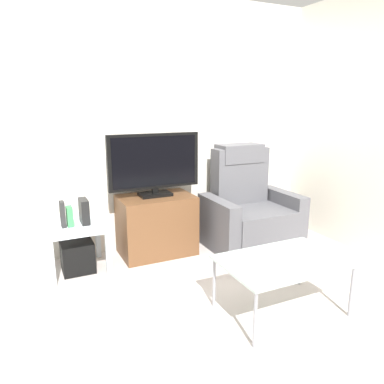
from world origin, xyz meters
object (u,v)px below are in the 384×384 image
side_table (76,232)px  book_middle (70,216)px  recliner_armchair (249,211)px  game_console (84,211)px  tv_stand (157,225)px  book_leftmost (63,214)px  television (154,163)px  coffee_table (283,263)px  cell_phone (271,258)px  subwoofer_box (77,256)px

side_table → book_middle: size_ratio=3.04×
recliner_armchair → game_console: 1.75m
tv_stand → game_console: 0.77m
book_leftmost → game_console: book_leftmost is taller
television → recliner_armchair: (1.02, -0.18, -0.57)m
tv_stand → recliner_armchair: (1.02, -0.16, 0.07)m
television → side_table: 0.99m
television → coffee_table: television is taller
tv_stand → game_console: game_console is taller
book_leftmost → cell_phone: size_ratio=1.54×
subwoofer_box → book_middle: book_middle is taller
subwoofer_box → cell_phone: bearing=-47.4°
recliner_armchair → book_leftmost: bearing=169.1°
book_leftmost → coffee_table: (1.37, -1.34, -0.18)m
cell_phone → recliner_armchair: bearing=102.1°
television → book_leftmost: bearing=-172.5°
recliner_armchair → tv_stand: bearing=161.9°
side_table → book_middle: (-0.04, -0.02, 0.16)m
television → coffee_table: size_ratio=1.04×
book_leftmost → coffee_table: 1.92m
recliner_armchair → book_middle: 1.88m
cell_phone → television: bearing=144.7°
subwoofer_box → book_middle: bearing=-154.6°
recliner_armchair → coffee_table: 1.39m
tv_stand → game_console: size_ratio=3.32×
subwoofer_box → book_leftmost: book_leftmost is taller
book_middle → game_console: (0.13, 0.03, 0.02)m
tv_stand → coffee_table: bearing=-72.2°
recliner_armchair → book_leftmost: 1.94m
television → recliner_armchair: television is taller
cell_phone → subwoofer_box: bearing=171.8°
cell_phone → tv_stand: bearing=144.9°
recliner_armchair → side_table: (-1.83, 0.08, 0.01)m
side_table → coffee_table: bearing=-46.9°
television → cell_phone: 1.55m
recliner_armchair → cell_phone: (-0.63, -1.22, 0.05)m
game_console → coffee_table: game_console is taller
book_middle → coffee_table: bearing=-45.5°
game_console → cell_phone: bearing=-49.9°
subwoofer_box → book_leftmost: size_ratio=1.22×
television → game_console: bearing=-172.9°
television → subwoofer_box: (-0.81, -0.10, -0.80)m
book_leftmost → cell_phone: (1.30, -1.28, -0.15)m
coffee_table → side_table: bearing=133.1°
subwoofer_box → recliner_armchair: bearing=-2.5°
television → game_console: size_ratio=4.17×
book_leftmost → book_middle: bearing=0.0°
book_leftmost → cell_phone: 1.83m
game_console → side_table: bearing=-173.7°
side_table → television: bearing=7.0°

